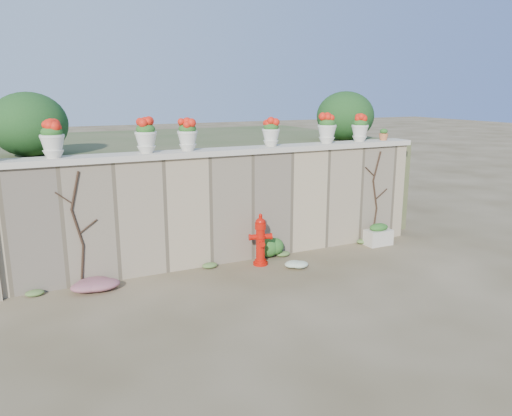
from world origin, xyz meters
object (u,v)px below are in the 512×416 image
fire_hydrant (260,239)px  planter_box (378,235)px  terracotta_pot (384,135)px  urn_pot_0 (52,139)px

fire_hydrant → planter_box: 2.74m
planter_box → terracotta_pot: (0.40, 0.50, 2.00)m
fire_hydrant → terracotta_pot: size_ratio=4.11×
fire_hydrant → planter_box: (2.73, 0.03, -0.27)m
urn_pot_0 → terracotta_pot: 6.45m
urn_pot_0 → terracotta_pot: bearing=0.0°
fire_hydrant → terracotta_pot: bearing=24.3°
planter_box → terracotta_pot: size_ratio=2.34×
urn_pot_0 → terracotta_pot: (6.45, 0.00, -0.18)m
planter_box → urn_pot_0: 6.45m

